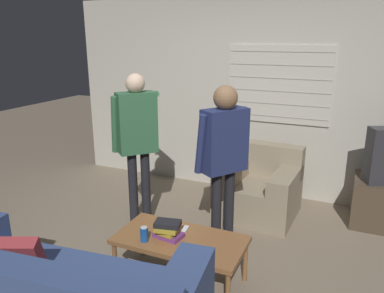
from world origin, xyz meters
name	(u,v)px	position (x,y,z in m)	size (l,w,h in m)	color
ground_plane	(188,267)	(0.00, 0.00, 0.00)	(16.00, 16.00, 0.00)	#7F705B
wall_back	(253,98)	(0.01, 2.03, 1.28)	(5.20, 0.08, 2.55)	#BCB7A8
armchair_beige	(260,188)	(0.32, 1.36, 0.32)	(0.91, 0.86, 0.81)	gray
coffee_table	(180,242)	(0.02, -0.21, 0.38)	(1.09, 0.55, 0.42)	brown
person_left_standing	(137,132)	(-0.84, 0.55, 1.07)	(0.52, 0.81, 1.69)	black
person_right_standing	(224,148)	(0.15, 0.50, 1.03)	(0.50, 0.75, 1.63)	black
book_stack	(168,230)	(-0.07, -0.25, 0.49)	(0.25, 0.20, 0.15)	#75387F
soda_can	(144,234)	(-0.23, -0.38, 0.48)	(0.07, 0.07, 0.13)	#194C9E
spare_remote	(185,230)	(0.01, -0.10, 0.43)	(0.05, 0.13, 0.02)	white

